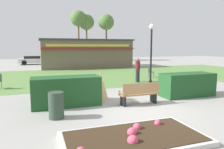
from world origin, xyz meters
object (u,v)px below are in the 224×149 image
Objects in this scene: person_strolling at (138,70)px; parked_car_center_slot at (69,59)px; trash_bin at (56,105)px; tree_left_bg at (86,23)px; lamppost_mid at (151,46)px; parked_car_west_slot at (34,60)px; food_kiosk at (86,53)px; tree_right_bg at (106,23)px; cafe_chair_west at (150,71)px; park_bench at (139,93)px; tree_center_bg at (78,19)px; parked_car_east_slot at (100,59)px.

person_strolling reaches higher than parked_car_center_slot.
tree_left_bg is (8.06, 31.15, 6.38)m from trash_bin.
parked_car_west_slot is at bearing 111.46° from lamppost_mid.
food_kiosk is 1.30× the size of tree_right_bg.
cafe_chair_west is 0.53× the size of person_strolling.
tree_center_bg is (3.06, 30.15, 6.89)m from park_bench.
tree_left_bg is at bearing 34.66° from parked_car_west_slot.
food_kiosk is at bearing 6.43° from person_strolling.
tree_center_bg is (-0.08, 25.57, 4.87)m from lamppost_mid.
parked_car_center_slot is 0.48× the size of tree_center_bg.
person_strolling is (-1.96, -1.70, 0.33)m from cafe_chair_west.
lamppost_mid is 0.91× the size of parked_car_east_slot.
parked_car_west_slot is at bearing 92.48° from trash_bin.
parked_car_east_slot is 0.49× the size of tree_center_bg.
food_kiosk is 2.48× the size of parked_car_east_slot.
cafe_chair_west is at bearing -92.58° from parked_car_east_slot.
person_strolling reaches higher than parked_car_east_slot.
person_strolling is at bearing -91.20° from tree_center_bg.
park_bench is 1.93× the size of cafe_chair_west.
food_kiosk reaches higher than parked_car_west_slot.
parked_car_center_slot is 9.37m from tree_center_bg.
tree_left_bg reaches higher than parked_car_east_slot.
tree_center_bg is (-2.21, 5.96, 6.73)m from parked_car_east_slot.
park_bench is 0.41× the size of parked_car_center_slot.
cafe_chair_west is at bearing 57.44° from park_bench.
parked_car_center_slot and parked_car_east_slot have the same top height.
park_bench is 0.19× the size of tree_center_bg.
tree_left_bg is 3.60m from tree_right_bg.
park_bench is 0.43× the size of lamppost_mid.
tree_left_bg is (0.07, 23.46, 6.31)m from cafe_chair_west.
lamppost_mid is 13.18m from food_kiosk.
food_kiosk is at bearing -96.91° from tree_center_bg.
food_kiosk is 6.73m from parked_car_center_slot.
person_strolling is 25.66m from tree_center_bg.
tree_right_bg is at bearing 74.83° from park_bench.
trash_bin reaches higher than cafe_chair_west.
parked_car_center_slot is at bearing 97.94° from lamppost_mid.
park_bench is 0.21× the size of tree_right_bg.
lamppost_mid reaches higher than parked_car_east_slot.
tree_right_bg is (3.35, -1.31, -0.02)m from tree_left_bg.
park_bench is at bearing -122.56° from cafe_chair_west.
tree_center_bg reaches higher than person_strolling.
cafe_chair_west is 19.40m from parked_car_west_slot.
parked_car_center_slot is at bearing 99.84° from food_kiosk.
parked_car_east_slot is at bearing 87.42° from cafe_chair_west.
person_strolling is 25.17m from tree_right_bg.
park_bench is 1.86× the size of trash_bin.
person_strolling is at bearing -94.61° from tree_left_bg.
tree_left_bg is at bearing 81.49° from park_bench.
parked_car_east_slot reaches higher than cafe_chair_west.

